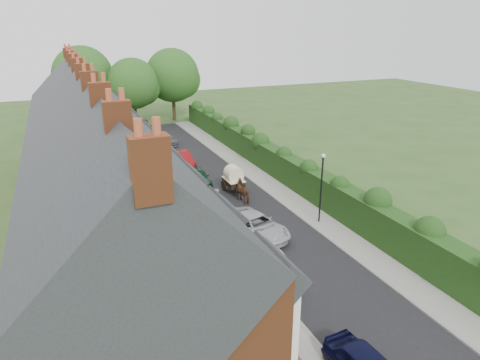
% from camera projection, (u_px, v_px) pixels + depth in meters
% --- Properties ---
extents(ground, '(140.00, 140.00, 0.00)m').
position_uv_depth(ground, '(308.00, 259.00, 26.00)').
color(ground, '#2D4C1E').
rests_on(ground, ground).
extents(road, '(6.00, 58.00, 0.02)m').
position_uv_depth(road, '(232.00, 197.00, 35.30)').
color(road, black).
rests_on(road, ground).
extents(pavement_hedge_side, '(2.20, 58.00, 0.12)m').
position_uv_depth(pavement_hedge_side, '(276.00, 189.00, 36.80)').
color(pavement_hedge_side, gray).
rests_on(pavement_hedge_side, ground).
extents(pavement_house_side, '(1.70, 58.00, 0.12)m').
position_uv_depth(pavement_house_side, '(187.00, 203.00, 33.86)').
color(pavement_house_side, gray).
rests_on(pavement_house_side, ground).
extents(kerb_hedge_side, '(0.18, 58.00, 0.13)m').
position_uv_depth(kerb_hedge_side, '(265.00, 191.00, 36.41)').
color(kerb_hedge_side, gray).
rests_on(kerb_hedge_side, ground).
extents(kerb_house_side, '(0.18, 58.00, 0.13)m').
position_uv_depth(kerb_house_side, '(196.00, 202.00, 34.15)').
color(kerb_house_side, gray).
rests_on(kerb_house_side, ground).
extents(hedge, '(2.10, 58.00, 2.85)m').
position_uv_depth(hedge, '(295.00, 169.00, 36.94)').
color(hedge, '#163711').
rests_on(hedge, ground).
extents(terrace_row, '(9.05, 40.50, 11.50)m').
position_uv_depth(terrace_row, '(96.00, 164.00, 29.05)').
color(terrace_row, brown).
rests_on(terrace_row, ground).
extents(garden_wall_row, '(0.35, 40.35, 1.10)m').
position_uv_depth(garden_wall_row, '(178.00, 205.00, 32.48)').
color(garden_wall_row, brown).
rests_on(garden_wall_row, ground).
extents(lamppost, '(0.32, 0.32, 5.16)m').
position_uv_depth(lamppost, '(322.00, 180.00, 29.58)').
color(lamppost, black).
rests_on(lamppost, ground).
extents(tree_far_left, '(7.14, 6.80, 9.29)m').
position_uv_depth(tree_far_left, '(135.00, 85.00, 57.63)').
color(tree_far_left, '#332316').
rests_on(tree_far_left, ground).
extents(tree_far_right, '(7.98, 7.60, 10.31)m').
position_uv_depth(tree_far_right, '(175.00, 77.00, 61.39)').
color(tree_far_right, '#332316').
rests_on(tree_far_right, ground).
extents(tree_far_back, '(8.40, 8.00, 10.82)m').
position_uv_depth(tree_far_back, '(86.00, 78.00, 57.71)').
color(tree_far_back, '#332316').
rests_on(tree_far_back, ground).
extents(car_silver_a, '(1.65, 4.40, 1.44)m').
position_uv_depth(car_silver_a, '(271.00, 266.00, 23.82)').
color(car_silver_a, silver).
rests_on(car_silver_a, ground).
extents(car_silver_b, '(3.64, 5.77, 1.48)m').
position_uv_depth(car_silver_b, '(256.00, 225.00, 28.60)').
color(car_silver_b, '#B6BABE').
rests_on(car_silver_b, ground).
extents(car_white, '(2.48, 5.42, 1.54)m').
position_uv_depth(car_white, '(221.00, 211.00, 30.67)').
color(car_white, '#BCBCBC').
rests_on(car_white, ground).
extents(car_green, '(1.75, 4.24, 1.44)m').
position_uv_depth(car_green, '(198.00, 177.00, 37.74)').
color(car_green, black).
rests_on(car_green, ground).
extents(car_red, '(1.59, 4.31, 1.41)m').
position_uv_depth(car_red, '(182.00, 159.00, 42.93)').
color(car_red, maroon).
rests_on(car_red, ground).
extents(car_beige, '(2.67, 4.88, 1.30)m').
position_uv_depth(car_beige, '(160.00, 148.00, 46.97)').
color(car_beige, '#C8B190').
rests_on(car_beige, ground).
extents(car_grey, '(2.84, 5.00, 1.36)m').
position_uv_depth(car_grey, '(164.00, 139.00, 50.52)').
color(car_grey, '#5A5C62').
rests_on(car_grey, ground).
extents(car_black, '(2.13, 3.96, 1.28)m').
position_uv_depth(car_black, '(142.00, 129.00, 55.42)').
color(car_black, black).
rests_on(car_black, ground).
extents(horse, '(1.28, 2.16, 1.71)m').
position_uv_depth(horse, '(244.00, 191.00, 34.13)').
color(horse, '#50301D').
rests_on(horse, ground).
extents(horse_cart, '(1.45, 3.21, 2.31)m').
position_uv_depth(horse_cart, '(234.00, 177.00, 35.85)').
color(horse_cart, black).
rests_on(horse_cart, ground).
extents(car_extra_far, '(2.85, 4.98, 1.31)m').
position_uv_depth(car_extra_far, '(141.00, 125.00, 57.38)').
color(car_extra_far, black).
rests_on(car_extra_far, ground).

